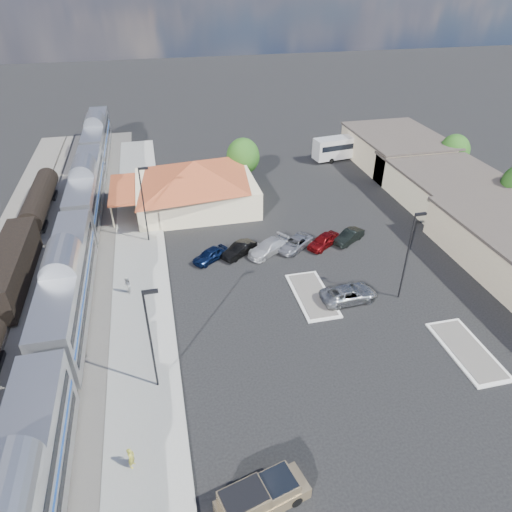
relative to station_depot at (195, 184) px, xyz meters
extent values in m
plane|color=black|center=(4.56, -24.00, -3.13)|extent=(280.00, 280.00, 0.00)
cube|color=#4C4944|center=(-16.44, -16.00, -3.07)|extent=(16.00, 100.00, 0.12)
cube|color=gray|center=(-7.44, -18.00, -3.04)|extent=(5.50, 92.00, 0.18)
cube|color=silver|center=(-13.44, -19.53, -0.08)|extent=(3.00, 20.00, 5.00)
cube|color=black|center=(-13.44, -19.53, -2.83)|extent=(2.20, 16.00, 0.60)
cube|color=silver|center=(-13.44, 1.47, -0.08)|extent=(3.00, 20.00, 5.00)
cube|color=black|center=(-13.44, 1.47, -2.83)|extent=(2.20, 16.00, 0.60)
cube|color=silver|center=(-13.44, 22.47, -0.08)|extent=(3.00, 20.00, 5.00)
cube|color=black|center=(-13.44, 22.47, -2.83)|extent=(2.20, 16.00, 0.60)
cube|color=black|center=(-19.44, -13.75, -0.93)|extent=(2.80, 14.00, 3.60)
cube|color=black|center=(-19.44, -13.75, -2.83)|extent=(2.20, 12.00, 0.60)
cylinder|color=black|center=(-19.44, 2.25, -1.03)|extent=(2.80, 14.00, 2.80)
cube|color=black|center=(-19.44, 2.25, -2.83)|extent=(2.20, 12.00, 0.60)
cube|color=beige|center=(0.06, 0.00, -1.33)|extent=(15.00, 12.00, 3.60)
pyramid|color=brown|center=(0.06, 0.00, 1.77)|extent=(15.30, 12.24, 2.60)
cube|color=brown|center=(-9.04, 0.00, 0.17)|extent=(3.20, 9.60, 0.25)
cube|color=#C6B28C|center=(32.56, -6.00, -1.13)|extent=(12.00, 18.00, 4.00)
cube|color=#3F3833|center=(32.56, -6.00, 1.02)|extent=(12.40, 18.40, 0.30)
cube|color=#C6B28C|center=(32.56, 8.00, -0.88)|extent=(12.00, 16.00, 4.50)
cube|color=#3F3833|center=(32.56, 8.00, 1.52)|extent=(12.40, 16.40, 0.30)
cube|color=silver|center=(8.56, -22.00, -3.06)|extent=(3.30, 7.50, 0.15)
cube|color=#4C4944|center=(8.56, -22.00, -2.97)|extent=(2.70, 6.90, 0.10)
cube|color=silver|center=(18.56, -32.00, -3.06)|extent=(3.30, 7.50, 0.15)
cube|color=#4C4944|center=(18.56, -32.00, -2.97)|extent=(2.70, 6.90, 0.10)
cylinder|color=black|center=(-6.44, -30.00, 1.37)|extent=(0.16, 0.16, 9.00)
cube|color=black|center=(-5.94, -30.00, 5.72)|extent=(1.00, 0.25, 0.22)
cylinder|color=black|center=(-6.44, -8.00, 1.37)|extent=(0.16, 0.16, 9.00)
cube|color=black|center=(-5.94, -8.00, 5.72)|extent=(1.00, 0.25, 0.22)
cylinder|color=black|center=(16.56, -24.00, 1.37)|extent=(0.16, 0.16, 9.00)
cube|color=black|center=(17.06, -24.00, 5.72)|extent=(1.00, 0.25, 0.22)
cylinder|color=#382314|center=(38.56, 2.00, -1.86)|extent=(0.30, 0.30, 2.55)
ellipsoid|color=#204A15|center=(38.56, 2.00, 0.64)|extent=(4.41, 4.41, 4.87)
cylinder|color=#382314|center=(7.56, 6.00, -1.77)|extent=(0.30, 0.30, 2.73)
ellipsoid|color=#204A15|center=(7.56, 6.00, 0.90)|extent=(4.71, 4.71, 5.21)
cube|color=tan|center=(-0.86, -40.51, -2.58)|extent=(5.81, 3.28, 0.90)
cube|color=tan|center=(-0.86, -40.51, -1.88)|extent=(2.49, 2.35, 0.95)
cube|color=tan|center=(-0.86, -40.51, -1.78)|extent=(3.02, 2.48, 1.10)
cylinder|color=black|center=(1.07, -40.94, -2.77)|extent=(0.76, 0.45, 0.72)
cylinder|color=black|center=(0.63, -39.20, -2.77)|extent=(0.76, 0.45, 0.72)
cylinder|color=black|center=(-2.78, -40.07, -2.77)|extent=(0.76, 0.45, 0.72)
imported|color=#95989C|center=(11.67, -23.42, -2.37)|extent=(5.67, 2.93, 1.53)
cube|color=silver|center=(26.11, 12.00, -1.06)|extent=(11.79, 4.10, 3.27)
cube|color=black|center=(26.11, 12.00, -0.67)|extent=(10.88, 4.01, 0.87)
cylinder|color=black|center=(30.27, 11.45, -2.70)|extent=(0.90, 0.41, 0.87)
cylinder|color=black|center=(29.95, 13.68, -2.70)|extent=(0.90, 0.41, 0.87)
cylinder|color=black|center=(22.83, 10.40, -2.70)|extent=(0.90, 0.41, 0.87)
cylinder|color=black|center=(22.52, 12.63, -2.70)|extent=(0.90, 0.41, 0.87)
imported|color=gold|center=(-8.29, -36.36, -2.12)|extent=(0.59, 0.71, 1.66)
imported|color=silver|center=(-8.65, -17.86, -2.05)|extent=(0.90, 1.03, 1.80)
imported|color=#0C193D|center=(-0.08, -13.57, -2.43)|extent=(4.37, 3.67, 1.41)
imported|color=black|center=(3.12, -13.27, -2.42)|extent=(4.38, 3.72, 1.42)
imported|color=silver|center=(6.32, -13.57, -2.38)|extent=(5.50, 4.53, 1.50)
imported|color=#93959B|center=(9.52, -13.27, -2.46)|extent=(5.15, 4.68, 1.33)
imported|color=maroon|center=(12.72, -13.57, -2.39)|extent=(4.61, 3.87, 1.49)
imported|color=black|center=(15.92, -13.27, -2.43)|extent=(4.38, 3.53, 1.40)
camera|label=1|loc=(-4.55, -54.79, 23.72)|focal=32.00mm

